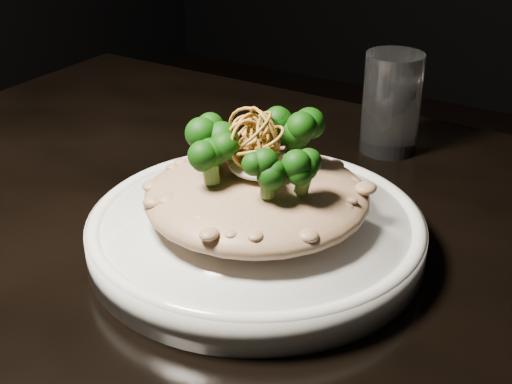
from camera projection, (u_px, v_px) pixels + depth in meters
table at (277, 357)px, 0.61m from camera, size 1.10×0.80×0.75m
plate at (256, 234)px, 0.61m from camera, size 0.29×0.29×0.03m
risotto at (257, 196)px, 0.59m from camera, size 0.19×0.19×0.04m
broccoli at (258, 144)px, 0.57m from camera, size 0.14×0.14×0.05m
cheese at (261, 164)px, 0.58m from camera, size 0.05×0.05×0.02m
shallots at (254, 134)px, 0.57m from camera, size 0.06×0.06×0.04m
drinking_glass at (391, 103)px, 0.77m from camera, size 0.08×0.08×0.11m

